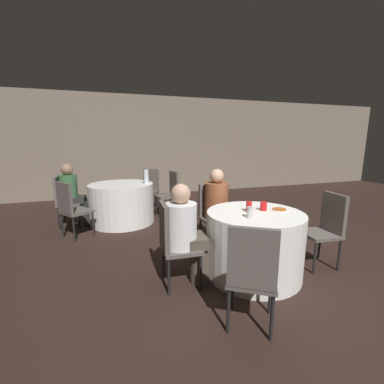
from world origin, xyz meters
TOP-DOWN VIEW (x-y plane):
  - ground_plane at (0.00, 0.00)m, footprint 16.00×16.00m
  - wall_back at (0.00, 5.00)m, footprint 16.00×0.06m
  - table_near at (-0.01, -0.04)m, footprint 1.11×1.11m
  - table_far at (-1.36, 2.47)m, footprint 1.20×1.20m
  - chair_near_east at (0.95, -0.14)m, footprint 0.44×0.44m
  - chair_near_north at (-0.13, 0.92)m, footprint 0.44×0.45m
  - chair_near_southwest at (-0.54, -0.86)m, footprint 0.55×0.55m
  - chair_near_west at (-0.98, 0.01)m, footprint 0.42×0.42m
  - chair_far_northeast at (-0.71, 3.25)m, footprint 0.56×0.56m
  - chair_far_west at (-2.38, 2.58)m, footprint 0.44×0.44m
  - chair_far_east at (-0.36, 2.64)m, footprint 0.46×0.46m
  - chair_far_southwest at (-2.19, 1.87)m, footprint 0.56×0.56m
  - person_white_shirt at (-0.82, -0.00)m, footprint 0.51×0.34m
  - person_floral_shirt at (-0.11, 0.76)m, footprint 0.36×0.51m
  - person_green_jacket at (-2.21, 2.56)m, footprint 0.49×0.32m
  - pizza_plate_near at (0.31, -0.05)m, footprint 0.21×0.21m
  - soda_can_red at (-0.07, 0.01)m, footprint 0.07×0.07m
  - soda_can_silver at (-0.19, -0.21)m, footprint 0.07×0.07m
  - cup_near at (0.12, -0.00)m, footprint 0.08×0.08m
  - bottle_far at (-0.89, 2.36)m, footprint 0.09×0.09m

SIDE VIEW (x-z plane):
  - ground_plane at x=0.00m, z-range 0.00..0.00m
  - table_near at x=-0.01m, z-range 0.00..0.76m
  - table_far at x=-1.36m, z-range 0.00..0.76m
  - chair_near_east at x=0.95m, z-range 0.08..1.01m
  - chair_near_north at x=-0.13m, z-range 0.08..1.01m
  - chair_near_southwest at x=-0.54m, z-range 0.08..1.01m
  - chair_near_west at x=-0.98m, z-range 0.08..1.01m
  - chair_far_northeast at x=-0.71m, z-range 0.08..1.01m
  - chair_far_west at x=-2.38m, z-range 0.08..1.01m
  - chair_far_east at x=-0.36m, z-range 0.08..1.01m
  - chair_far_southwest at x=-2.19m, z-range 0.08..1.01m
  - person_white_shirt at x=-0.82m, z-range 0.01..1.14m
  - person_green_jacket at x=-2.21m, z-range 0.00..1.16m
  - person_floral_shirt at x=-0.11m, z-range 0.01..1.18m
  - pizza_plate_near at x=0.31m, z-range 0.76..0.77m
  - cup_near at x=0.12m, z-range 0.76..0.86m
  - soda_can_red at x=-0.07m, z-range 0.76..0.88m
  - soda_can_silver at x=-0.19m, z-range 0.76..0.88m
  - bottle_far at x=-0.89m, z-range 0.76..1.02m
  - wall_back at x=0.00m, z-range 0.00..2.80m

